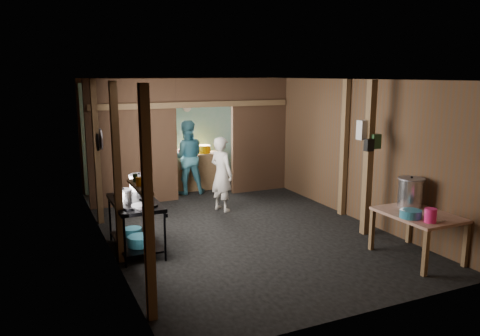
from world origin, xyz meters
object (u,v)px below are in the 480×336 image
stock_pot (411,193)px  prep_table (417,236)px  stove_pot_large (139,185)px  pink_bucket (430,215)px  yellow_tub (203,149)px  gas_range (136,226)px  cook (222,174)px

stock_pot → prep_table: bearing=-114.8°
stove_pot_large → stock_pot: (3.70, -2.10, -0.04)m
pink_bucket → yellow_tub: 5.94m
gas_range → stove_pot_large: 0.70m
stock_pot → pink_bucket: stock_pot is taller
stove_pot_large → stock_pot: stock_pot is taller
gas_range → prep_table: (3.71, -2.04, -0.05)m
gas_range → stock_pot: size_ratio=2.88×
stock_pot → cook: (-1.83, 3.16, -0.16)m
prep_table → stove_pot_large: bearing=145.4°
gas_range → prep_table: 4.23m
pink_bucket → yellow_tub: (-1.16, 5.83, 0.16)m
prep_table → pink_bucket: pink_bucket is taller
stove_pot_large → yellow_tub: (2.19, 2.99, 0.00)m
prep_table → pink_bucket: (-0.18, -0.39, 0.44)m
gas_range → yellow_tub: size_ratio=3.99×
gas_range → yellow_tub: (2.36, 3.40, 0.55)m
yellow_tub → cook: size_ratio=0.23×
stove_pot_large → yellow_tub: bearing=53.7°
stock_pot → cook: cook is taller
prep_table → stock_pot: stock_pot is taller
cook → prep_table: bearing=-176.0°
pink_bucket → yellow_tub: yellow_tub is taller
gas_range → yellow_tub: 4.18m
prep_table → cook: bearing=115.6°
gas_range → prep_table: gas_range is taller
stove_pot_large → cook: 2.15m
prep_table → stove_pot_large: 4.34m
stove_pot_large → prep_table: bearing=-34.6°
pink_bucket → cook: bearing=111.0°
yellow_tub → stock_pot: bearing=-73.6°
yellow_tub → cook: (-0.33, -1.93, -0.20)m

